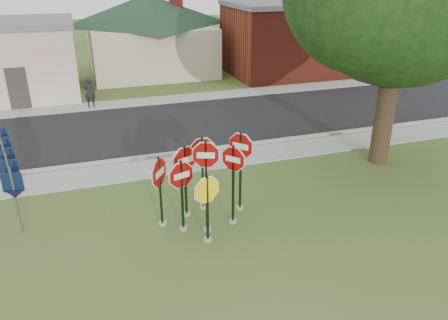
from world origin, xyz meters
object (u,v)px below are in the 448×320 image
object	(u,v)px
stop_sign_yellow	(207,201)
stop_sign_center	(206,174)
pedestrian	(90,92)
stop_sign_left	(182,187)

from	to	relation	value
stop_sign_yellow	stop_sign_center	bearing A→B (deg)	75.93
stop_sign_center	pedestrian	xyz separation A→B (m)	(-2.46, 13.21, -0.92)
stop_sign_center	stop_sign_left	world-z (taller)	stop_sign_center
stop_sign_center	stop_sign_left	distance (m)	0.80
stop_sign_center	stop_sign_left	size ratio (longest dim) A/B	1.28
stop_sign_center	pedestrian	world-z (taller)	stop_sign_center
stop_sign_center	stop_sign_yellow	size ratio (longest dim) A/B	1.37
stop_sign_left	pedestrian	size ratio (longest dim) A/B	1.41
stop_sign_yellow	pedestrian	size ratio (longest dim) A/B	1.32
stop_sign_left	pedestrian	bearing A→B (deg)	98.13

